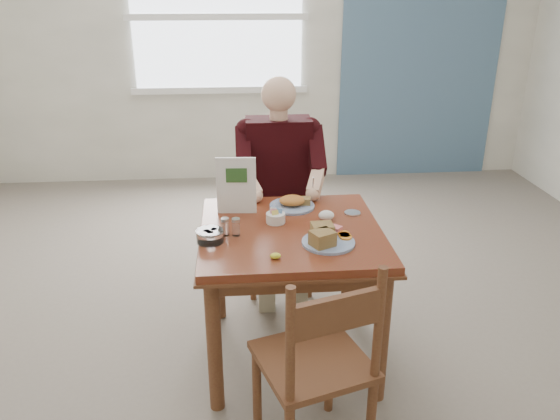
{
  "coord_description": "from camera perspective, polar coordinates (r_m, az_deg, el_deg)",
  "views": [
    {
      "loc": [
        -0.26,
        -2.47,
        1.88
      ],
      "look_at": [
        -0.06,
        0.0,
        0.85
      ],
      "focal_mm": 35.0,
      "sensor_mm": 36.0,
      "label": 1
    }
  ],
  "objects": [
    {
      "name": "lemon_wedge",
      "position": [
        2.43,
        -0.48,
        -4.82
      ],
      "size": [
        0.05,
        0.04,
        0.03
      ],
      "primitive_type": "ellipsoid",
      "rotation": [
        0.0,
        0.0,
        0.06
      ],
      "color": "yellow",
      "rests_on": "table"
    },
    {
      "name": "accent_panel",
      "position": [
        5.78,
        14.68,
        17.05
      ],
      "size": [
        1.6,
        0.02,
        2.8
      ],
      "primitive_type": "cube",
      "color": "#486986",
      "rests_on": "ground"
    },
    {
      "name": "chair_far",
      "position": [
        3.57,
        -0.18,
        -0.64
      ],
      "size": [
        0.42,
        0.42,
        0.95
      ],
      "color": "brown",
      "rests_on": "ground"
    },
    {
      "name": "far_plate",
      "position": [
        2.99,
        1.37,
        0.75
      ],
      "size": [
        0.28,
        0.28,
        0.07
      ],
      "color": "white",
      "rests_on": "table"
    },
    {
      "name": "diner",
      "position": [
        3.37,
        -0.06,
        3.96
      ],
      "size": [
        0.53,
        0.56,
        1.39
      ],
      "color": "gray",
      "rests_on": "chair_far"
    },
    {
      "name": "metal_dish",
      "position": [
        2.93,
        7.57,
        -0.32
      ],
      "size": [
        0.1,
        0.1,
        0.01
      ],
      "primitive_type": "cylinder",
      "rotation": [
        0.0,
        0.0,
        -0.22
      ],
      "color": "silver",
      "rests_on": "table"
    },
    {
      "name": "caddy",
      "position": [
        2.79,
        -0.46,
        -0.82
      ],
      "size": [
        0.12,
        0.12,
        0.07
      ],
      "color": "white",
      "rests_on": "table"
    },
    {
      "name": "table",
      "position": [
        2.78,
        1.14,
        -4.05
      ],
      "size": [
        0.92,
        0.92,
        0.75
      ],
      "color": "maroon",
      "rests_on": "ground"
    },
    {
      "name": "floor",
      "position": [
        3.12,
        1.05,
        -14.6
      ],
      "size": [
        6.0,
        6.0,
        0.0
      ],
      "primitive_type": "plane",
      "color": "#6C6258",
      "rests_on": "ground"
    },
    {
      "name": "chair_near",
      "position": [
        2.26,
        3.99,
        -15.87
      ],
      "size": [
        0.53,
        0.53,
        0.95
      ],
      "color": "brown",
      "rests_on": "ground"
    },
    {
      "name": "napkin",
      "position": [
        2.83,
        4.87,
        -0.56
      ],
      "size": [
        0.1,
        0.09,
        0.05
      ],
      "primitive_type": "ellipsoid",
      "rotation": [
        0.0,
        0.0,
        -0.38
      ],
      "color": "white",
      "rests_on": "table"
    },
    {
      "name": "shakers",
      "position": [
        2.65,
        -5.19,
        -1.74
      ],
      "size": [
        0.1,
        0.05,
        0.09
      ],
      "color": "white",
      "rests_on": "table"
    },
    {
      "name": "menu",
      "position": [
        2.87,
        -4.59,
        2.59
      ],
      "size": [
        0.21,
        0.03,
        0.31
      ],
      "color": "white",
      "rests_on": "table"
    },
    {
      "name": "window",
      "position": [
        5.45,
        -6.6,
        19.42
      ],
      "size": [
        1.72,
        0.04,
        1.42
      ],
      "color": "white",
      "rests_on": "wall_back"
    },
    {
      "name": "near_plate",
      "position": [
        2.58,
        4.81,
        -2.88
      ],
      "size": [
        0.32,
        0.32,
        0.08
      ],
      "color": "white",
      "rests_on": "table"
    },
    {
      "name": "creamer",
      "position": [
        2.6,
        -7.31,
        -2.69
      ],
      "size": [
        0.14,
        0.14,
        0.06
      ],
      "color": "white",
      "rests_on": "table"
    },
    {
      "name": "wall_back",
      "position": [
        5.5,
        -2.13,
        17.48
      ],
      "size": [
        5.5,
        0.0,
        5.5
      ],
      "primitive_type": "plane",
      "rotation": [
        1.57,
        0.0,
        0.0
      ],
      "color": "silver",
      "rests_on": "ground"
    }
  ]
}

